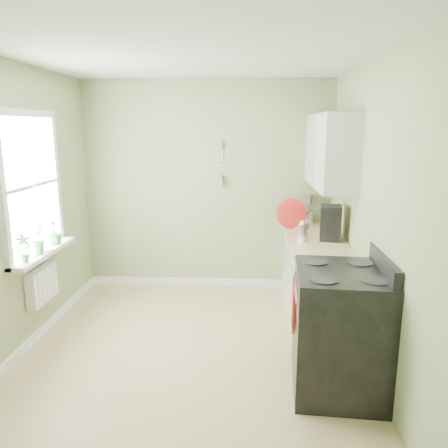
{
  "coord_description": "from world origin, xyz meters",
  "views": [
    {
      "loc": [
        0.52,
        -3.8,
        2.11
      ],
      "look_at": [
        0.28,
        0.55,
        1.14
      ],
      "focal_mm": 35.0,
      "sensor_mm": 36.0,
      "label": 1
    }
  ],
  "objects_px": {
    "stand_mixer": "(306,209)",
    "kettle": "(302,228)",
    "stove": "(340,329)",
    "coffee_maker": "(330,224)"
  },
  "relations": [
    {
      "from": "stand_mixer",
      "to": "kettle",
      "type": "bearing_deg",
      "value": -99.62
    },
    {
      "from": "stove",
      "to": "coffee_maker",
      "type": "height_order",
      "value": "coffee_maker"
    },
    {
      "from": "kettle",
      "to": "coffee_maker",
      "type": "xyz_separation_m",
      "value": [
        0.27,
        -0.14,
        0.09
      ]
    },
    {
      "from": "stand_mixer",
      "to": "coffee_maker",
      "type": "height_order",
      "value": "stand_mixer"
    },
    {
      "from": "stove",
      "to": "coffee_maker",
      "type": "distance_m",
      "value": 1.47
    },
    {
      "from": "stove",
      "to": "coffee_maker",
      "type": "bearing_deg",
      "value": 84.15
    },
    {
      "from": "stove",
      "to": "kettle",
      "type": "distance_m",
      "value": 1.57
    },
    {
      "from": "kettle",
      "to": "coffee_maker",
      "type": "height_order",
      "value": "coffee_maker"
    },
    {
      "from": "kettle",
      "to": "coffee_maker",
      "type": "bearing_deg",
      "value": -27.79
    },
    {
      "from": "stove",
      "to": "kettle",
      "type": "height_order",
      "value": "stove"
    }
  ]
}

